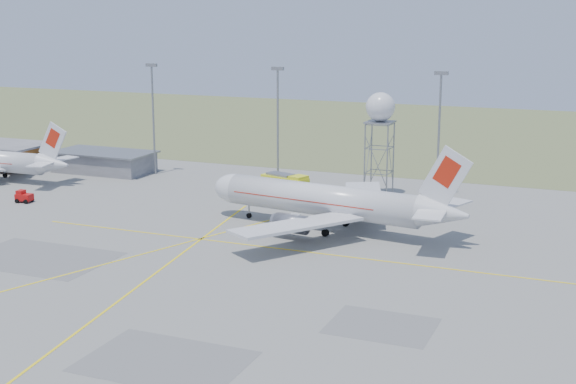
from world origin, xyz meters
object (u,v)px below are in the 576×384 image
at_px(radar_tower, 380,139).
at_px(baggage_tug, 24,198).
at_px(fire_truck, 286,184).
at_px(airliner_main, 326,201).

height_order(radar_tower, baggage_tug, radar_tower).
bearing_deg(fire_truck, baggage_tug, -129.50).
distance_m(radar_tower, fire_truck, 17.23).
distance_m(radar_tower, baggage_tug, 57.65).
bearing_deg(radar_tower, airliner_main, -91.94).
relative_size(airliner_main, fire_truck, 4.34).
bearing_deg(airliner_main, radar_tower, -84.04).
distance_m(airliner_main, radar_tower, 23.70).
bearing_deg(baggage_tug, airliner_main, -2.61).
xyz_separation_m(airliner_main, fire_truck, (-13.97, 18.95, -2.43)).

